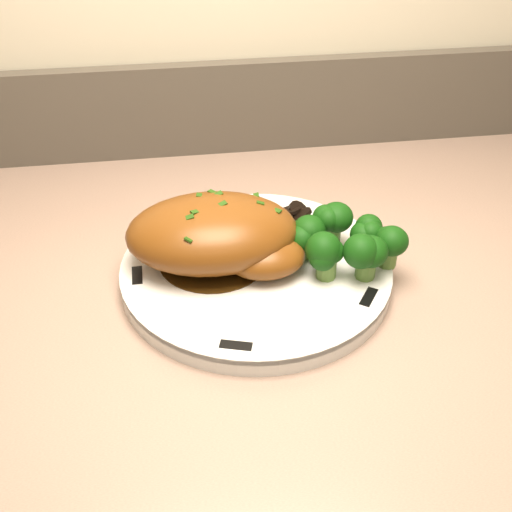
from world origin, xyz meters
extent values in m
cube|color=tan|center=(0.19, 1.67, 0.81)|extent=(1.91, 0.63, 0.03)
cube|color=#4C443A|center=(0.19, 1.99, 0.88)|extent=(1.91, 0.02, 0.12)
cylinder|color=silver|center=(0.05, 1.70, 0.83)|extent=(0.34, 0.34, 0.02)
cube|color=black|center=(0.01, 1.81, 0.84)|extent=(0.03, 0.02, 0.00)
cube|color=black|center=(-0.07, 1.70, 0.84)|extent=(0.01, 0.03, 0.00)
cube|color=black|center=(0.02, 1.59, 0.84)|extent=(0.03, 0.02, 0.00)
cube|color=black|center=(0.14, 1.64, 0.84)|extent=(0.02, 0.03, 0.00)
cube|color=black|center=(0.14, 1.77, 0.84)|extent=(0.02, 0.03, 0.00)
cylinder|color=#311D09|center=(0.01, 1.72, 0.84)|extent=(0.11, 0.11, 0.00)
ellipsoid|color=brown|center=(0.01, 1.72, 0.87)|extent=(0.17, 0.12, 0.06)
ellipsoid|color=brown|center=(0.06, 1.69, 0.86)|extent=(0.08, 0.06, 0.04)
cube|color=#20440E|center=(-0.04, 1.72, 0.90)|extent=(0.01, 0.01, 0.00)
cube|color=#20440E|center=(-0.02, 1.72, 0.90)|extent=(0.01, 0.01, 0.00)
cube|color=#20440E|center=(0.00, 1.72, 0.91)|extent=(0.01, 0.01, 0.00)
cube|color=#20440E|center=(0.02, 1.72, 0.91)|extent=(0.01, 0.01, 0.00)
cube|color=#20440E|center=(0.04, 1.72, 0.90)|extent=(0.01, 0.01, 0.00)
cube|color=#20440E|center=(0.06, 1.72, 0.90)|extent=(0.01, 0.01, 0.00)
cylinder|color=black|center=(0.11, 1.76, 0.84)|extent=(0.02, 0.02, 0.01)
cylinder|color=black|center=(0.11, 1.77, 0.85)|extent=(0.02, 0.02, 0.01)
cylinder|color=black|center=(0.11, 1.78, 0.85)|extent=(0.02, 0.02, 0.01)
cylinder|color=black|center=(0.10, 1.78, 0.84)|extent=(0.02, 0.02, 0.01)
cylinder|color=black|center=(0.08, 1.78, 0.85)|extent=(0.02, 0.02, 0.01)
cylinder|color=black|center=(0.07, 1.78, 0.85)|extent=(0.02, 0.02, 0.02)
cylinder|color=black|center=(0.06, 1.78, 0.84)|extent=(0.03, 0.03, 0.01)
cylinder|color=black|center=(0.05, 1.78, 0.85)|extent=(0.03, 0.03, 0.00)
cylinder|color=black|center=(0.05, 1.77, 0.85)|extent=(0.03, 0.03, 0.01)
cylinder|color=black|center=(0.04, 1.76, 0.84)|extent=(0.02, 0.02, 0.02)
cylinder|color=black|center=(0.05, 1.75, 0.85)|extent=(0.03, 0.03, 0.01)
cylinder|color=black|center=(0.05, 1.75, 0.85)|extent=(0.03, 0.03, 0.01)
cylinder|color=black|center=(0.06, 1.74, 0.84)|extent=(0.03, 0.03, 0.01)
cylinder|color=black|center=(0.07, 1.74, 0.85)|extent=(0.03, 0.03, 0.01)
cylinder|color=black|center=(0.08, 1.74, 0.85)|extent=(0.03, 0.03, 0.02)
cylinder|color=black|center=(0.10, 1.74, 0.84)|extent=(0.03, 0.03, 0.02)
cylinder|color=black|center=(0.11, 1.75, 0.85)|extent=(0.04, 0.04, 0.01)
cylinder|color=black|center=(0.11, 1.75, 0.85)|extent=(0.03, 0.03, 0.01)
cylinder|color=#5A8036|center=(0.10, 1.71, 0.85)|extent=(0.02, 0.02, 0.03)
sphere|color=black|center=(0.10, 1.71, 0.87)|extent=(0.03, 0.03, 0.03)
cylinder|color=#5A8036|center=(0.13, 1.72, 0.85)|extent=(0.02, 0.02, 0.03)
sphere|color=black|center=(0.13, 1.72, 0.87)|extent=(0.03, 0.03, 0.03)
cylinder|color=#5A8036|center=(0.16, 1.71, 0.85)|extent=(0.02, 0.02, 0.03)
sphere|color=black|center=(0.16, 1.71, 0.87)|extent=(0.03, 0.03, 0.03)
cylinder|color=#5A8036|center=(0.11, 1.67, 0.85)|extent=(0.02, 0.02, 0.03)
sphere|color=black|center=(0.11, 1.67, 0.87)|extent=(0.03, 0.03, 0.03)
cylinder|color=#5A8036|center=(0.15, 1.67, 0.85)|extent=(0.02, 0.02, 0.03)
sphere|color=black|center=(0.15, 1.67, 0.87)|extent=(0.03, 0.03, 0.03)
cylinder|color=#5A8036|center=(0.18, 1.68, 0.85)|extent=(0.02, 0.02, 0.03)
sphere|color=black|center=(0.18, 1.68, 0.87)|extent=(0.03, 0.03, 0.03)
camera|label=1|loc=(-0.02, 1.21, 1.22)|focal=45.00mm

